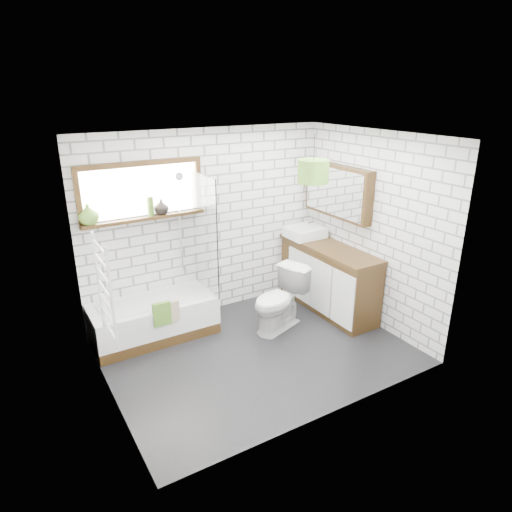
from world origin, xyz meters
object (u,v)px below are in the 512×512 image
toilet (279,300)px  vanity (328,278)px  basin (305,232)px  bathtub (154,319)px  pendant (313,171)px

toilet → vanity: bearing=79.3°
basin → bathtub: bearing=-179.9°
bathtub → vanity: bearing=-11.8°
vanity → pendant: bearing=-145.5°
basin → toilet: size_ratio=0.62×
toilet → bathtub: bearing=-131.5°
vanity → pendant: size_ratio=4.75×
vanity → toilet: bearing=-172.1°
toilet → pendant: size_ratio=2.34×
vanity → basin: size_ratio=3.28×
bathtub → vanity: (2.37, -0.50, 0.22)m
bathtub → toilet: size_ratio=1.88×
vanity → pendant: (-0.75, -0.51, 1.63)m
bathtub → toilet: toilet is taller
basin → vanity: bearing=-83.2°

